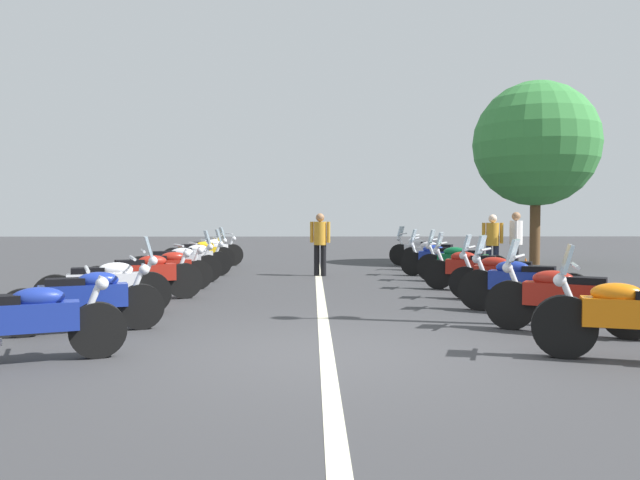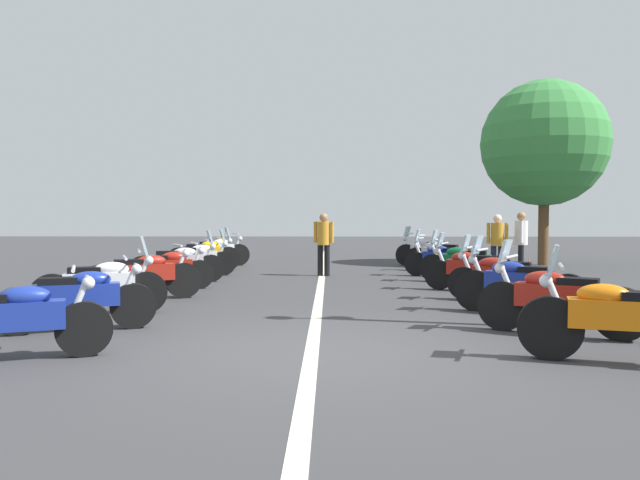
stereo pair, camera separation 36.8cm
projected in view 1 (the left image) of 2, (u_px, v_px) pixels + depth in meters
ground_plane at (327, 353)px, 6.96m from camera, size 80.00×80.00×0.00m
lane_centre_stripe at (320, 287)px, 13.50m from camera, size 27.79×0.16×0.01m
motorcycle_left_row_0 at (22, 321)px, 6.43m from camera, size 1.00×2.02×0.98m
motorcycle_left_row_1 at (85, 299)px, 8.14m from camera, size 0.96×1.97×0.99m
motorcycle_left_row_2 at (106, 285)px, 9.54m from camera, size 0.88×1.97×1.22m
motorcycle_left_row_3 at (143, 275)px, 11.22m from camera, size 1.14×2.02×1.01m
motorcycle_left_row_4 at (166, 269)px, 12.76m from camera, size 1.01×1.87×0.98m
motorcycle_left_row_5 at (176, 263)px, 14.19m from camera, size 0.95×2.10×1.21m
motorcycle_left_row_6 at (192, 258)px, 15.80m from camera, size 0.85×2.01×1.20m
motorcycle_left_row_7 at (199, 254)px, 17.37m from camera, size 0.90×1.98×1.22m
motorcycle_left_row_8 at (210, 251)px, 18.90m from camera, size 1.09×1.99×1.02m
motorcycle_right_row_0 at (632, 317)px, 6.50m from camera, size 0.90×2.01×1.23m
motorcycle_right_row_1 at (565, 298)px, 8.07m from camera, size 1.15×1.89×1.22m
motorcycle_right_row_2 at (522, 283)px, 9.79m from camera, size 1.13×1.89×1.22m
motorcycle_right_row_3 at (503, 276)px, 11.21m from camera, size 1.04×1.87×1.19m
motorcycle_right_row_4 at (471, 268)px, 12.79m from camera, size 0.99×1.90×1.20m
motorcycle_right_row_5 at (461, 262)px, 14.42m from camera, size 1.01×2.03×1.21m
motorcycle_right_row_6 at (439, 258)px, 15.82m from camera, size 0.93×1.95×1.20m
motorcycle_right_row_7 at (435, 255)px, 17.35m from camera, size 1.09×1.85×1.01m
motorcycle_right_row_8 at (422, 251)px, 18.97m from camera, size 1.11×1.94×1.22m
traffic_cone_0 at (526, 272)px, 13.91m from camera, size 0.36×0.36×0.61m
bystander_0 at (492, 240)px, 15.85m from camera, size 0.32×0.52×1.57m
bystander_1 at (320, 239)px, 15.92m from camera, size 0.32×0.51×1.60m
bystander_2 at (516, 239)px, 15.79m from camera, size 0.51×0.32×1.64m
roadside_tree_0 at (536, 144)px, 19.54m from camera, size 3.91×3.91×5.76m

